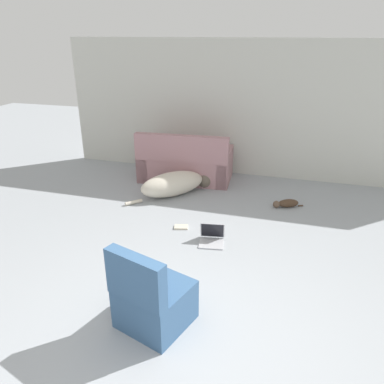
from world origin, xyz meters
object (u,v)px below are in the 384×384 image
couch (185,164)px  side_chair (152,300)px  dog (175,184)px  book_cream (181,227)px  laptop_open (212,236)px  cat (286,203)px

couch → side_chair: bearing=98.5°
dog → book_cream: dog is taller
couch → laptop_open: (0.99, -2.06, -0.22)m
dog → side_chair: (0.77, -2.99, 0.09)m
dog → side_chair: 3.09m
dog → side_chair: side_chair is taller
cat → side_chair: bearing=47.8°
laptop_open → couch: bearing=106.9°
dog → cat: (1.84, -0.00, -0.13)m
dog → laptop_open: 1.65m
dog → couch: bearing=45.9°
couch → cat: size_ratio=3.55×
couch → cat: couch is taller
laptop_open → book_cream: bearing=145.8°
cat → book_cream: bearing=16.1°
laptop_open → book_cream: size_ratio=1.67×
couch → laptop_open: bearing=111.9°
dog → book_cream: bearing=-114.9°
cat → laptop_open: size_ratio=1.33×
couch → dog: size_ratio=1.30×
book_cream → side_chair: side_chair is taller
cat → couch: bearing=-43.4°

